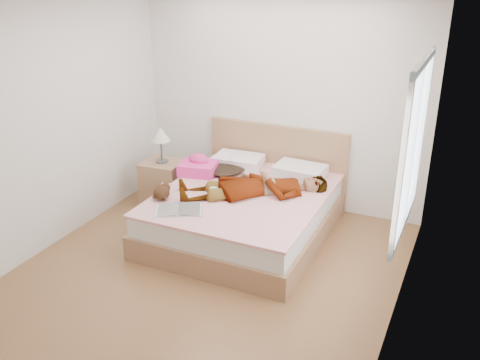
{
  "coord_description": "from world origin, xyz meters",
  "views": [
    {
      "loc": [
        2.21,
        -3.93,
        2.91
      ],
      "look_at": [
        0.0,
        0.85,
        0.7
      ],
      "focal_mm": 40.0,
      "sensor_mm": 36.0,
      "label": 1
    }
  ],
  "objects": [
    {
      "name": "coffee_mug",
      "position": [
        -0.25,
        0.72,
        0.56
      ],
      "size": [
        0.13,
        0.1,
        0.1
      ],
      "color": "white",
      "rests_on": "bed"
    },
    {
      "name": "bed",
      "position": [
        0.0,
        1.04,
        0.28
      ],
      "size": [
        1.8,
        2.08,
        1.0
      ],
      "color": "brown",
      "rests_on": "ground"
    },
    {
      "name": "plush_toy",
      "position": [
        -0.73,
        0.45,
        0.59
      ],
      "size": [
        0.2,
        0.28,
        0.15
      ],
      "color": "black",
      "rests_on": "bed"
    },
    {
      "name": "hair",
      "position": [
        -0.47,
        1.46,
        0.55
      ],
      "size": [
        0.5,
        0.6,
        0.09
      ],
      "primitive_type": "ellipsoid",
      "rotation": [
        0.0,
        0.0,
        0.04
      ],
      "color": "black",
      "rests_on": "bed"
    },
    {
      "name": "towel",
      "position": [
        -0.73,
        1.24,
        0.6
      ],
      "size": [
        0.49,
        0.43,
        0.23
      ],
      "color": "#FF45A8",
      "rests_on": "bed"
    },
    {
      "name": "nightstand",
      "position": [
        -1.22,
        1.22,
        0.34
      ],
      "size": [
        0.5,
        0.45,
        1.03
      ],
      "color": "brown",
      "rests_on": "ground"
    },
    {
      "name": "phone",
      "position": [
        -0.4,
        1.41,
        0.69
      ],
      "size": [
        0.09,
        0.1,
        0.05
      ],
      "primitive_type": "cube",
      "rotation": [
        0.44,
        0.0,
        0.57
      ],
      "color": "silver",
      "rests_on": "bed"
    },
    {
      "name": "room_shell",
      "position": [
        1.77,
        0.3,
        1.5
      ],
      "size": [
        4.0,
        4.0,
        4.0
      ],
      "color": "white",
      "rests_on": "ground"
    },
    {
      "name": "magazine",
      "position": [
        -0.42,
        0.26,
        0.52
      ],
      "size": [
        0.56,
        0.5,
        0.03
      ],
      "color": "silver",
      "rests_on": "bed"
    },
    {
      "name": "woman",
      "position": [
        0.1,
        1.01,
        0.63
      ],
      "size": [
        1.75,
        1.43,
        0.23
      ],
      "primitive_type": "imported",
      "rotation": [
        0.0,
        0.0,
        -1.0
      ],
      "color": "white",
      "rests_on": "bed"
    },
    {
      "name": "ground",
      "position": [
        0.0,
        0.0,
        0.0
      ],
      "size": [
        4.0,
        4.0,
        0.0
      ],
      "primitive_type": "plane",
      "color": "#54341A",
      "rests_on": "ground"
    }
  ]
}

